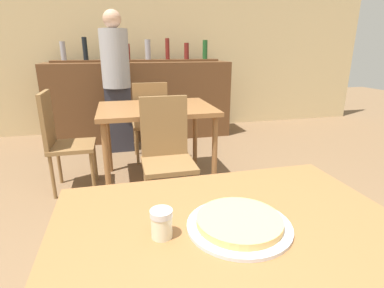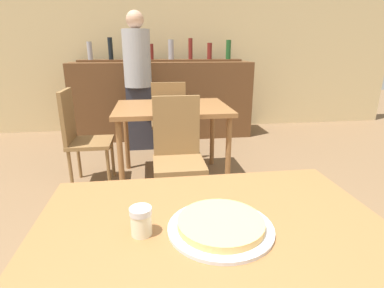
% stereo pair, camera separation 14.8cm
% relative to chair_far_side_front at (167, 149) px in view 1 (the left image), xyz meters
% --- Properties ---
extents(wall_back, '(8.00, 0.05, 2.80)m').
position_rel_chair_far_side_front_xyz_m(wall_back, '(-0.02, 2.73, 0.87)').
color(wall_back, '#D1B784').
rests_on(wall_back, ground_plane).
extents(dining_table_near, '(1.17, 0.78, 0.74)m').
position_rel_chair_far_side_front_xyz_m(dining_table_near, '(-0.02, -1.42, 0.14)').
color(dining_table_near, brown).
rests_on(dining_table_near, ground_plane).
extents(dining_table_far, '(1.08, 0.84, 0.76)m').
position_rel_chair_far_side_front_xyz_m(dining_table_far, '(-0.00, 0.58, 0.15)').
color(dining_table_far, brown).
rests_on(dining_table_far, ground_plane).
extents(bar_counter, '(2.60, 0.56, 1.10)m').
position_rel_chair_far_side_front_xyz_m(bar_counter, '(-0.02, 2.23, 0.03)').
color(bar_counter, brown).
rests_on(bar_counter, ground_plane).
extents(bar_back_shelf, '(2.39, 0.24, 0.34)m').
position_rel_chair_far_side_front_xyz_m(bar_back_shelf, '(-0.02, 2.37, 0.65)').
color(bar_back_shelf, brown).
rests_on(bar_back_shelf, bar_counter).
extents(chair_far_side_front, '(0.40, 0.40, 0.94)m').
position_rel_chair_far_side_front_xyz_m(chair_far_side_front, '(0.00, 0.00, 0.00)').
color(chair_far_side_front, olive).
rests_on(chair_far_side_front, ground_plane).
extents(chair_far_side_back, '(0.40, 0.40, 0.94)m').
position_rel_chair_far_side_front_xyz_m(chair_far_side_back, '(-0.00, 1.17, 0.00)').
color(chair_far_side_back, olive).
rests_on(chair_far_side_back, ground_plane).
extents(chair_far_side_left, '(0.40, 0.40, 0.94)m').
position_rel_chair_far_side_front_xyz_m(chair_far_side_left, '(-0.88, 0.58, 0.00)').
color(chair_far_side_left, olive).
rests_on(chair_far_side_left, ground_plane).
extents(pizza_tray, '(0.34, 0.34, 0.04)m').
position_rel_chair_far_side_front_xyz_m(pizza_tray, '(0.00, -1.46, 0.23)').
color(pizza_tray, silver).
rests_on(pizza_tray, dining_table_near).
extents(cheese_shaker, '(0.07, 0.07, 0.09)m').
position_rel_chair_far_side_front_xyz_m(cheese_shaker, '(-0.24, -1.45, 0.26)').
color(cheese_shaker, beige).
rests_on(cheese_shaker, dining_table_near).
extents(person_standing, '(0.34, 0.34, 1.73)m').
position_rel_chair_far_side_front_xyz_m(person_standing, '(-0.35, 1.65, 0.41)').
color(person_standing, '#2D2D38').
rests_on(person_standing, ground_plane).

